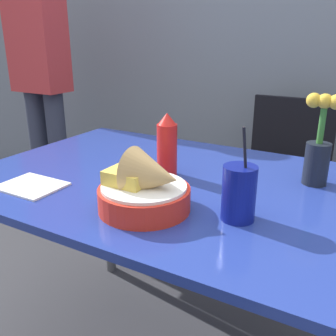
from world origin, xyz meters
TOP-DOWN VIEW (x-y plane):
  - wall_window at (0.00, 1.21)m, footprint 7.00×0.06m
  - dining_table at (0.00, 0.00)m, footprint 1.26×0.86m
  - chair_far_window at (0.16, 0.86)m, footprint 0.40×0.40m
  - food_basket at (0.05, -0.22)m, footprint 0.23×0.23m
  - ketchup_bottle at (-0.03, 0.02)m, footprint 0.06×0.06m
  - drink_cup at (0.26, -0.16)m, footprint 0.08×0.08m
  - flower_vase at (0.39, 0.17)m, footprint 0.10×0.07m
  - napkin at (-0.33, -0.26)m, footprint 0.18×0.14m
  - person_standing at (-1.20, 0.60)m, footprint 0.32×0.20m

SIDE VIEW (x-z plane):
  - chair_far_window at x=0.16m, z-range 0.08..0.96m
  - dining_table at x=0.00m, z-range 0.28..1.02m
  - napkin at x=-0.33m, z-range 0.75..0.75m
  - food_basket at x=0.05m, z-range 0.72..0.88m
  - drink_cup at x=0.26m, z-range 0.69..0.93m
  - ketchup_bottle at x=-0.03m, z-range 0.74..0.94m
  - flower_vase at x=0.39m, z-range 0.73..0.99m
  - person_standing at x=-1.20m, z-range 0.15..1.92m
  - wall_window at x=0.00m, z-range 0.00..2.60m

